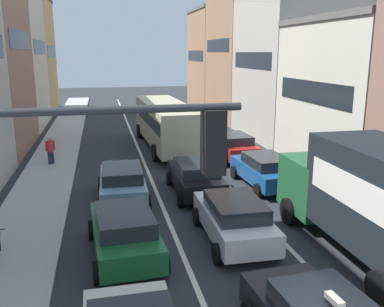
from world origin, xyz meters
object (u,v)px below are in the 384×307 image
at_px(sedan_centre_lane_second, 234,218).
at_px(pedestrian_near_kerb, 50,149).
at_px(removalist_box_truck, 373,197).
at_px(sedan_left_lane_third, 122,182).
at_px(traffic_light_pole, 66,237).
at_px(bus_mid_queue_primary, 166,121).
at_px(hatchback_centre_lane_third, 195,177).
at_px(wagon_left_lane_second, 125,231).
at_px(wagon_right_lane_far, 233,146).
at_px(sedan_right_lane_behind_truck, 265,170).

bearing_deg(sedan_centre_lane_second, pedestrian_near_kerb, 32.96).
distance_m(removalist_box_truck, sedan_centre_lane_second, 4.27).
relative_size(sedan_centre_lane_second, sedan_left_lane_third, 1.00).
height_order(traffic_light_pole, pedestrian_near_kerb, traffic_light_pole).
bearing_deg(bus_mid_queue_primary, hatchback_centre_lane_third, 176.96).
distance_m(traffic_light_pole, bus_mid_queue_primary, 21.79).
distance_m(wagon_left_lane_second, pedestrian_near_kerb, 11.76).
bearing_deg(hatchback_centre_lane_third, bus_mid_queue_primary, -0.57).
height_order(removalist_box_truck, bus_mid_queue_primary, removalist_box_truck).
bearing_deg(wagon_right_lane_far, sedan_right_lane_behind_truck, 176.36).
relative_size(sedan_left_lane_third, wagon_right_lane_far, 0.99).
bearing_deg(hatchback_centre_lane_third, wagon_left_lane_second, 147.19).
xyz_separation_m(traffic_light_pole, sedan_left_lane_third, (1.24, 11.81, -3.02)).
relative_size(sedan_centre_lane_second, bus_mid_queue_primary, 0.41).
xyz_separation_m(hatchback_centre_lane_third, pedestrian_near_kerb, (-6.66, 6.14, 0.15)).
bearing_deg(wagon_right_lane_far, traffic_light_pole, 153.67).
bearing_deg(removalist_box_truck, hatchback_centre_lane_third, 29.10).
bearing_deg(hatchback_centre_lane_third, pedestrian_near_kerb, 47.70).
xyz_separation_m(wagon_left_lane_second, wagon_right_lane_far, (6.87, 10.74, 0.00)).
relative_size(traffic_light_pole, hatchback_centre_lane_third, 1.28).
xyz_separation_m(traffic_light_pole, pedestrian_near_kerb, (-2.26, 18.12, -2.87)).
bearing_deg(wagon_right_lane_far, hatchback_centre_lane_third, 145.85).
relative_size(wagon_left_lane_second, pedestrian_near_kerb, 2.65).
xyz_separation_m(sedan_right_lane_behind_truck, bus_mid_queue_primary, (-3.21, 8.87, 0.96)).
relative_size(wagon_right_lane_far, bus_mid_queue_primary, 0.41).
xyz_separation_m(sedan_left_lane_third, bus_mid_queue_primary, (3.31, 9.40, 0.96)).
bearing_deg(wagon_right_lane_far, wagon_left_lane_second, 145.27).
distance_m(wagon_right_lane_far, pedestrian_near_kerb, 10.17).
distance_m(sedan_left_lane_third, pedestrian_near_kerb, 7.22).
distance_m(sedan_left_lane_third, sedan_right_lane_behind_truck, 6.54).
bearing_deg(hatchback_centre_lane_third, sedan_right_lane_behind_truck, -83.47).
bearing_deg(traffic_light_pole, sedan_right_lane_behind_truck, 57.85).
bearing_deg(traffic_light_pole, hatchback_centre_lane_third, 69.86).
bearing_deg(wagon_right_lane_far, sedan_left_lane_third, 128.77).
xyz_separation_m(wagon_left_lane_second, hatchback_centre_lane_third, (3.37, 5.14, 0.00)).
distance_m(traffic_light_pole, sedan_right_lane_behind_truck, 14.88).
distance_m(removalist_box_truck, wagon_right_lane_far, 12.54).
distance_m(wagon_left_lane_second, sedan_right_lane_behind_truck, 8.69).
height_order(hatchback_centre_lane_third, bus_mid_queue_primary, bus_mid_queue_primary).
relative_size(wagon_left_lane_second, sedan_right_lane_behind_truck, 1.01).
distance_m(traffic_light_pole, pedestrian_near_kerb, 18.49).
bearing_deg(wagon_left_lane_second, bus_mid_queue_primary, -17.31).
bearing_deg(sedan_centre_lane_second, sedan_left_lane_third, 36.68).
distance_m(hatchback_centre_lane_third, bus_mid_queue_primary, 9.28).
distance_m(hatchback_centre_lane_third, sedan_left_lane_third, 3.16).
bearing_deg(sedan_right_lane_behind_truck, pedestrian_near_kerb, 58.03).
distance_m(hatchback_centre_lane_third, pedestrian_near_kerb, 9.06).
distance_m(removalist_box_truck, bus_mid_queue_primary, 16.51).
relative_size(hatchback_centre_lane_third, sedan_right_lane_behind_truck, 0.99).
bearing_deg(bus_mid_queue_primary, sedan_right_lane_behind_truck, -162.21).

